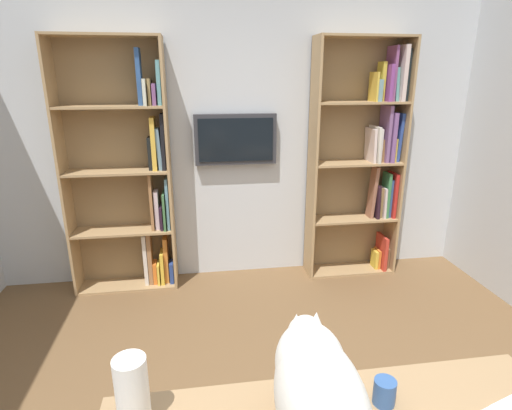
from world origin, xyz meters
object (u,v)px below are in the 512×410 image
wall_mounted_tv (236,139)px  cat (317,392)px  bookshelf_right (130,177)px  coffee_mug (384,392)px  bookshelf_left (367,157)px  paper_towel_roll (132,393)px

wall_mounted_tv → cat: (0.02, 2.65, -0.39)m
bookshelf_right → coffee_mug: 2.74m
cat → coffee_mug: size_ratio=7.05×
bookshelf_left → cat: bearing=64.3°
bookshelf_left → paper_towel_roll: 3.03m
bookshelf_right → wall_mounted_tv: size_ratio=2.96×
paper_towel_roll → bookshelf_left: bearing=-126.9°
bookshelf_right → cat: (-0.91, 2.57, -0.09)m
cat → coffee_mug: 0.35m
bookshelf_left → bookshelf_right: bookshelf_left is taller
wall_mounted_tv → paper_towel_roll: 2.61m
bookshelf_left → coffee_mug: bearing=69.0°
bookshelf_right → wall_mounted_tv: bookshelf_right is taller
cat → paper_towel_roll: 0.60m
wall_mounted_tv → coffee_mug: 2.60m
wall_mounted_tv → cat: 2.68m
bookshelf_left → cat: (1.23, 2.57, -0.21)m
bookshelf_left → bookshelf_right: bearing=-0.2°
bookshelf_right → paper_towel_roll: 2.45m
bookshelf_left → paper_towel_roll: bearing=53.1°
wall_mounted_tv → cat: size_ratio=1.09×
bookshelf_left → wall_mounted_tv: size_ratio=2.99×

